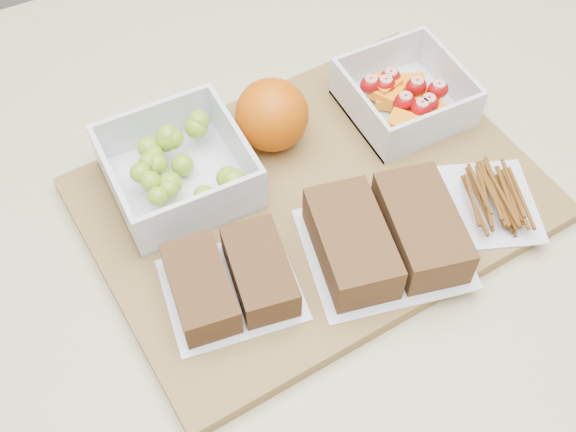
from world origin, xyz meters
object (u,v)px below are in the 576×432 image
(cutting_board, at_px, (314,199))
(grape_container, at_px, (179,168))
(pretzel_bag, at_px, (493,197))
(sandwich_bag_left, at_px, (230,280))
(orange, at_px, (272,115))
(fruit_container, at_px, (404,97))
(sandwich_bag_center, at_px, (386,236))

(cutting_board, xyz_separation_m, grape_container, (-0.11, 0.07, 0.03))
(pretzel_bag, bearing_deg, sandwich_bag_left, 174.42)
(orange, distance_m, pretzel_bag, 0.23)
(fruit_container, distance_m, orange, 0.14)
(grape_container, xyz_separation_m, pretzel_bag, (0.25, -0.16, -0.01))
(fruit_container, relative_size, sandwich_bag_center, 0.69)
(grape_container, height_order, sandwich_bag_center, grape_container)
(cutting_board, bearing_deg, orange, 89.32)
(cutting_board, relative_size, fruit_container, 3.67)
(cutting_board, distance_m, sandwich_bag_center, 0.09)
(grape_container, relative_size, sandwich_bag_left, 1.00)
(cutting_board, bearing_deg, fruit_container, 18.74)
(cutting_board, bearing_deg, grape_container, 142.51)
(orange, height_order, sandwich_bag_left, orange)
(orange, xyz_separation_m, sandwich_bag_left, (-0.11, -0.14, -0.02))
(cutting_board, height_order, sandwich_bag_center, sandwich_bag_center)
(sandwich_bag_center, bearing_deg, cutting_board, 107.92)
(orange, distance_m, sandwich_bag_center, 0.17)
(pretzel_bag, bearing_deg, orange, 131.77)
(sandwich_bag_center, bearing_deg, fruit_container, 52.62)
(fruit_container, xyz_separation_m, sandwich_bag_left, (-0.25, -0.12, -0.00))
(cutting_board, xyz_separation_m, sandwich_bag_left, (-0.12, -0.06, 0.03))
(grape_container, height_order, fruit_container, grape_container)
(grape_container, bearing_deg, sandwich_bag_center, -48.76)
(sandwich_bag_left, bearing_deg, grape_container, 87.38)
(fruit_container, bearing_deg, sandwich_bag_left, -154.60)
(sandwich_bag_left, bearing_deg, pretzel_bag, -5.58)
(sandwich_bag_center, bearing_deg, orange, 101.09)
(grape_container, distance_m, sandwich_bag_left, 0.13)
(grape_container, distance_m, pretzel_bag, 0.30)
(fruit_container, distance_m, pretzel_bag, 0.15)
(grape_container, relative_size, orange, 1.74)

